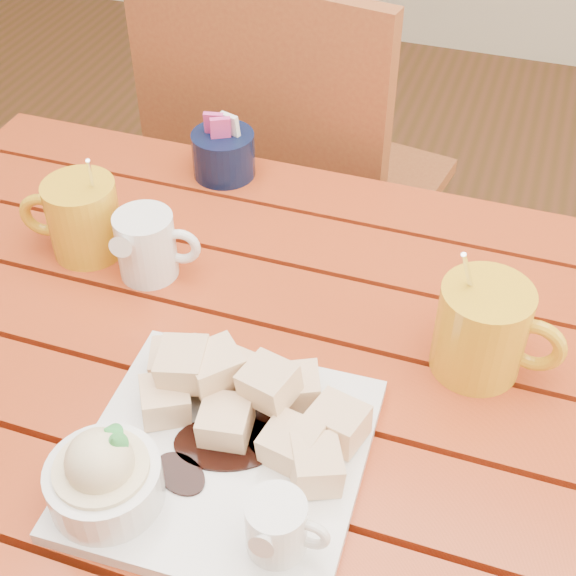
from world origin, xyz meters
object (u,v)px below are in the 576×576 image
at_px(table, 284,428).
at_px(dessert_plate, 201,448).
at_px(coffee_mug_left, 81,217).
at_px(chair_far, 290,185).
at_px(coffee_mug_right, 484,329).

distance_m(table, dessert_plate, 0.21).
bearing_deg(table, coffee_mug_left, 159.75).
xyz_separation_m(table, dessert_plate, (-0.03, -0.15, 0.14)).
bearing_deg(chair_far, table, 117.36).
bearing_deg(table, coffee_mug_right, 19.67).
xyz_separation_m(table, coffee_mug_right, (0.20, 0.07, 0.16)).
distance_m(table, chair_far, 0.67).
bearing_deg(coffee_mug_left, coffee_mug_right, -16.53).
xyz_separation_m(coffee_mug_left, chair_far, (0.11, 0.51, -0.26)).
bearing_deg(chair_far, coffee_mug_right, 135.65).
bearing_deg(dessert_plate, chair_far, 102.49).
distance_m(coffee_mug_right, chair_far, 0.74).
relative_size(dessert_plate, coffee_mug_right, 1.71).
bearing_deg(dessert_plate, coffee_mug_right, 43.94).
bearing_deg(coffee_mug_right, chair_far, 132.10).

